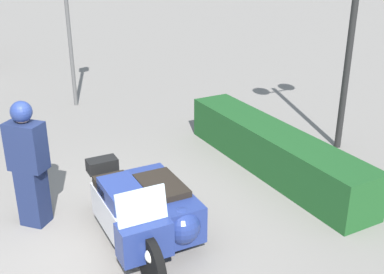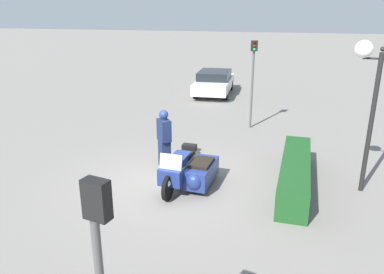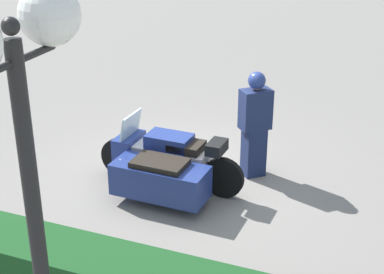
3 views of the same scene
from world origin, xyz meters
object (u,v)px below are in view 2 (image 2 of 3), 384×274
(police_motorcycle, at_px, (190,171))
(twin_lamp_post, at_px, (380,69))
(parked_car_background, at_px, (214,82))
(traffic_light_far, at_px, (253,72))
(hedge_bush_curbside, at_px, (295,173))
(officer_rider, at_px, (164,137))

(police_motorcycle, height_order, twin_lamp_post, twin_lamp_post)
(twin_lamp_post, xyz_separation_m, parked_car_background, (-10.93, -6.71, -2.58))
(twin_lamp_post, distance_m, traffic_light_far, 6.22)
(twin_lamp_post, bearing_deg, hedge_bush_curbside, -83.20)
(traffic_light_far, xyz_separation_m, parked_car_background, (-6.04, -2.99, -1.60))
(traffic_light_far, height_order, parked_car_background, traffic_light_far)
(officer_rider, relative_size, traffic_light_far, 0.51)
(traffic_light_far, distance_m, parked_car_background, 6.93)
(twin_lamp_post, bearing_deg, parked_car_background, -148.45)
(officer_rider, distance_m, twin_lamp_post, 6.16)
(officer_rider, bearing_deg, parked_car_background, -127.47)
(hedge_bush_curbside, distance_m, twin_lamp_post, 3.41)
(police_motorcycle, bearing_deg, hedge_bush_curbside, 109.99)
(police_motorcycle, distance_m, traffic_light_far, 6.35)
(hedge_bush_curbside, distance_m, traffic_light_far, 5.80)
(twin_lamp_post, height_order, parked_car_background, twin_lamp_post)
(twin_lamp_post, distance_m, parked_car_background, 13.09)
(officer_rider, relative_size, parked_car_background, 0.39)
(hedge_bush_curbside, relative_size, traffic_light_far, 1.19)
(officer_rider, xyz_separation_m, parked_car_background, (-10.87, -1.02, -0.24))
(traffic_light_far, bearing_deg, parked_car_background, -167.89)
(parked_car_background, bearing_deg, hedge_bush_curbside, -161.15)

